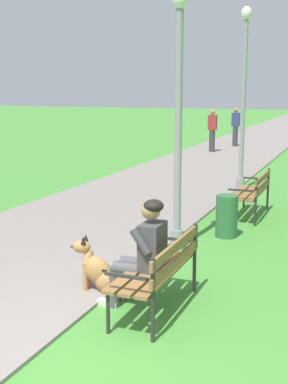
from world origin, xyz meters
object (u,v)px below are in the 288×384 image
(dog_shepherd, at_px, (101,272))
(litter_bin, at_px, (227,216))
(park_bench_mid, at_px, (253,190))
(pedestrian_distant, at_px, (212,131))
(pedestrian_further_distant, at_px, (235,127))
(lamp_post_near, at_px, (178,119))
(person_seated_on_near_bench, at_px, (143,249))
(lamp_post_mid, at_px, (243,98))
(park_bench_near, at_px, (160,267))

(dog_shepherd, bearing_deg, litter_bin, 74.36)
(park_bench_mid, distance_m, pedestrian_distant, 10.24)
(litter_bin, height_order, pedestrian_further_distant, pedestrian_further_distant)
(lamp_post_near, bearing_deg, park_bench_mid, 74.92)
(person_seated_on_near_bench, distance_m, lamp_post_near, 2.60)
(lamp_post_mid, height_order, pedestrian_distant, lamp_post_mid)
(lamp_post_near, bearing_deg, lamp_post_mid, 90.93)
(park_bench_near, bearing_deg, dog_shepherd, 164.54)
(person_seated_on_near_bench, bearing_deg, pedestrian_further_distant, 98.97)
(park_bench_near, distance_m, litter_bin, 3.19)
(park_bench_near, relative_size, lamp_post_near, 0.39)
(park_bench_mid, bearing_deg, dog_shepherd, -101.96)
(lamp_post_near, xyz_separation_m, pedestrian_further_distant, (-2.28, 14.47, -1.14))
(park_bench_near, xyz_separation_m, pedestrian_distant, (-3.24, 14.43, 0.33))
(lamp_post_mid, relative_size, pedestrian_further_distant, 2.58)
(pedestrian_distant, xyz_separation_m, pedestrian_further_distant, (0.40, 2.29, 0.00))
(park_bench_mid, height_order, pedestrian_further_distant, pedestrian_further_distant)
(park_bench_near, distance_m, pedestrian_distant, 14.79)
(litter_bin, bearing_deg, pedestrian_further_distant, 101.81)
(park_bench_near, relative_size, pedestrian_distant, 0.91)
(lamp_post_mid, bearing_deg, park_bench_mid, -73.43)
(park_bench_near, height_order, lamp_post_near, lamp_post_near)
(park_bench_near, relative_size, park_bench_mid, 1.00)
(park_bench_near, relative_size, lamp_post_mid, 0.35)
(park_bench_mid, distance_m, person_seated_on_near_bench, 4.75)
(person_seated_on_near_bench, relative_size, litter_bin, 1.79)
(person_seated_on_near_bench, bearing_deg, dog_shepherd, 161.36)
(person_seated_on_near_bench, height_order, litter_bin, person_seated_on_near_bench)
(lamp_post_near, distance_m, litter_bin, 1.96)
(park_bench_near, bearing_deg, lamp_post_mid, 95.03)
(person_seated_on_near_bench, bearing_deg, litter_bin, 86.54)
(park_bench_near, bearing_deg, pedestrian_distant, 102.65)
(lamp_post_mid, height_order, pedestrian_further_distant, lamp_post_mid)
(litter_bin, bearing_deg, park_bench_mid, 85.23)
(park_bench_mid, xyz_separation_m, lamp_post_near, (-0.68, -2.51, 1.47))
(lamp_post_near, height_order, litter_bin, lamp_post_near)
(pedestrian_distant, relative_size, pedestrian_further_distant, 1.00)
(lamp_post_mid, bearing_deg, dog_shepherd, -91.62)
(pedestrian_distant, bearing_deg, person_seated_on_near_bench, -78.12)
(pedestrian_further_distant, bearing_deg, person_seated_on_near_bench, -81.03)
(park_bench_near, relative_size, pedestrian_further_distant, 0.91)
(person_seated_on_near_bench, relative_size, lamp_post_mid, 0.29)
(park_bench_near, distance_m, person_seated_on_near_bench, 0.27)
(park_bench_near, height_order, pedestrian_further_distant, pedestrian_further_distant)
(park_bench_near, distance_m, dog_shepherd, 0.91)
(litter_bin, xyz_separation_m, pedestrian_distant, (-3.22, 11.24, 0.49))
(pedestrian_distant, bearing_deg, lamp_post_mid, -69.98)
(park_bench_near, height_order, park_bench_mid, same)
(dog_shepherd, height_order, pedestrian_further_distant, pedestrian_further_distant)
(dog_shepherd, distance_m, lamp_post_mid, 7.34)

